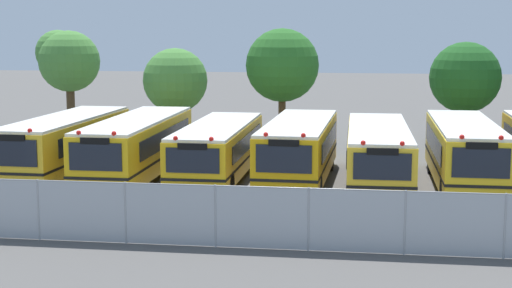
{
  "coord_description": "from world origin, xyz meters",
  "views": [
    {
      "loc": [
        2.89,
        -31.52,
        6.37
      ],
      "look_at": [
        -1.7,
        0.0,
        1.6
      ],
      "focal_mm": 54.54,
      "sensor_mm": 36.0,
      "label": 1
    }
  ],
  "objects_px": {
    "tree_0": "(66,59)",
    "tree_1": "(174,79)",
    "school_bus_3": "(299,149)",
    "tree_2": "(282,64)",
    "tree_3": "(466,76)",
    "school_bus_1": "(137,146)",
    "school_bus_2": "(218,149)",
    "school_bus_0": "(66,144)",
    "school_bus_4": "(378,153)",
    "traffic_cone": "(218,227)",
    "school_bus_5": "(464,152)"
  },
  "relations": [
    {
      "from": "school_bus_3",
      "to": "school_bus_5",
      "type": "xyz_separation_m",
      "value": [
        6.64,
        -0.05,
        0.03
      ]
    },
    {
      "from": "tree_1",
      "to": "tree_2",
      "type": "height_order",
      "value": "tree_2"
    },
    {
      "from": "school_bus_4",
      "to": "school_bus_5",
      "type": "bearing_deg",
      "value": 179.58
    },
    {
      "from": "school_bus_1",
      "to": "school_bus_3",
      "type": "relative_size",
      "value": 1.09
    },
    {
      "from": "school_bus_2",
      "to": "tree_3",
      "type": "xyz_separation_m",
      "value": [
        11.16,
        9.68,
        2.56
      ]
    },
    {
      "from": "school_bus_2",
      "to": "school_bus_3",
      "type": "bearing_deg",
      "value": 179.59
    },
    {
      "from": "school_bus_2",
      "to": "school_bus_3",
      "type": "xyz_separation_m",
      "value": [
        3.42,
        -0.03,
        0.1
      ]
    },
    {
      "from": "school_bus_0",
      "to": "tree_2",
      "type": "bearing_deg",
      "value": -128.63
    },
    {
      "from": "school_bus_1",
      "to": "tree_2",
      "type": "bearing_deg",
      "value": -116.91
    },
    {
      "from": "traffic_cone",
      "to": "school_bus_1",
      "type": "bearing_deg",
      "value": 121.2
    },
    {
      "from": "school_bus_4",
      "to": "traffic_cone",
      "type": "bearing_deg",
      "value": 58.95
    },
    {
      "from": "school_bus_2",
      "to": "tree_0",
      "type": "distance_m",
      "value": 15.59
    },
    {
      "from": "school_bus_0",
      "to": "tree_3",
      "type": "relative_size",
      "value": 1.76
    },
    {
      "from": "tree_2",
      "to": "traffic_cone",
      "type": "height_order",
      "value": "tree_2"
    },
    {
      "from": "tree_1",
      "to": "tree_2",
      "type": "distance_m",
      "value": 6.06
    },
    {
      "from": "school_bus_0",
      "to": "school_bus_4",
      "type": "xyz_separation_m",
      "value": [
        13.36,
        -0.12,
        -0.08
      ]
    },
    {
      "from": "school_bus_4",
      "to": "school_bus_5",
      "type": "distance_m",
      "value": 3.41
    },
    {
      "from": "school_bus_1",
      "to": "school_bus_4",
      "type": "height_order",
      "value": "school_bus_1"
    },
    {
      "from": "school_bus_4",
      "to": "traffic_cone",
      "type": "distance_m",
      "value": 9.96
    },
    {
      "from": "school_bus_2",
      "to": "tree_2",
      "type": "height_order",
      "value": "tree_2"
    },
    {
      "from": "school_bus_1",
      "to": "school_bus_2",
      "type": "xyz_separation_m",
      "value": [
        3.47,
        0.16,
        -0.11
      ]
    },
    {
      "from": "school_bus_1",
      "to": "tree_3",
      "type": "height_order",
      "value": "tree_3"
    },
    {
      "from": "school_bus_0",
      "to": "tree_0",
      "type": "height_order",
      "value": "tree_0"
    },
    {
      "from": "school_bus_1",
      "to": "school_bus_2",
      "type": "relative_size",
      "value": 1.08
    },
    {
      "from": "tree_0",
      "to": "school_bus_0",
      "type": "bearing_deg",
      "value": -68.75
    },
    {
      "from": "school_bus_2",
      "to": "tree_3",
      "type": "distance_m",
      "value": 14.99
    },
    {
      "from": "tree_3",
      "to": "tree_1",
      "type": "bearing_deg",
      "value": 178.9
    },
    {
      "from": "tree_1",
      "to": "tree_2",
      "type": "xyz_separation_m",
      "value": [
        6.0,
        -0.09,
        0.87
      ]
    },
    {
      "from": "school_bus_0",
      "to": "school_bus_3",
      "type": "distance_m",
      "value": 10.13
    },
    {
      "from": "school_bus_3",
      "to": "school_bus_5",
      "type": "bearing_deg",
      "value": -178.91
    },
    {
      "from": "school_bus_1",
      "to": "traffic_cone",
      "type": "height_order",
      "value": "school_bus_1"
    },
    {
      "from": "school_bus_4",
      "to": "school_bus_1",
      "type": "bearing_deg",
      "value": -0.71
    },
    {
      "from": "tree_3",
      "to": "school_bus_3",
      "type": "bearing_deg",
      "value": -128.59
    },
    {
      "from": "tree_0",
      "to": "tree_1",
      "type": "distance_m",
      "value": 6.56
    },
    {
      "from": "school_bus_1",
      "to": "tree_3",
      "type": "bearing_deg",
      "value": -146.34
    },
    {
      "from": "school_bus_4",
      "to": "tree_2",
      "type": "xyz_separation_m",
      "value": [
        -5.07,
        9.99,
        3.1
      ]
    },
    {
      "from": "traffic_cone",
      "to": "school_bus_2",
      "type": "bearing_deg",
      "value": 101.02
    },
    {
      "from": "school_bus_1",
      "to": "tree_0",
      "type": "relative_size",
      "value": 1.68
    },
    {
      "from": "school_bus_4",
      "to": "traffic_cone",
      "type": "relative_size",
      "value": 20.7
    },
    {
      "from": "tree_1",
      "to": "school_bus_2",
      "type": "bearing_deg",
      "value": -66.08
    },
    {
      "from": "school_bus_3",
      "to": "tree_1",
      "type": "relative_size",
      "value": 1.82
    },
    {
      "from": "school_bus_4",
      "to": "school_bus_5",
      "type": "relative_size",
      "value": 1.06
    },
    {
      "from": "school_bus_1",
      "to": "school_bus_4",
      "type": "relative_size",
      "value": 1.01
    },
    {
      "from": "school_bus_4",
      "to": "tree_3",
      "type": "relative_size",
      "value": 1.83
    },
    {
      "from": "school_bus_4",
      "to": "tree_2",
      "type": "relative_size",
      "value": 1.63
    },
    {
      "from": "school_bus_5",
      "to": "school_bus_3",
      "type": "bearing_deg",
      "value": -0.37
    },
    {
      "from": "school_bus_3",
      "to": "school_bus_0",
      "type": "bearing_deg",
      "value": 1.26
    },
    {
      "from": "school_bus_0",
      "to": "tree_3",
      "type": "bearing_deg",
      "value": -150.22
    },
    {
      "from": "school_bus_2",
      "to": "tree_1",
      "type": "height_order",
      "value": "tree_1"
    },
    {
      "from": "school_bus_0",
      "to": "tree_0",
      "type": "xyz_separation_m",
      "value": [
        -4.15,
        10.67,
        3.18
      ]
    }
  ]
}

